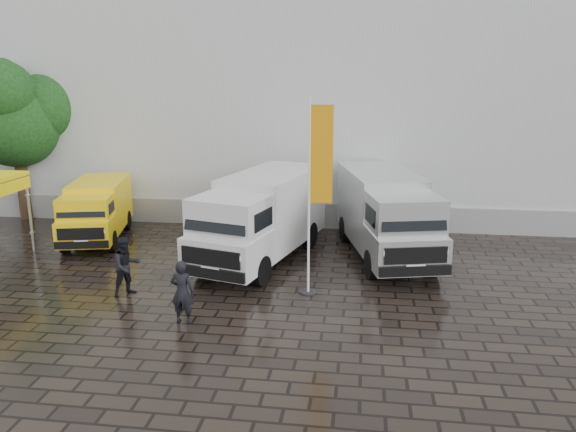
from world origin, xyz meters
name	(u,v)px	position (x,y,z in m)	size (l,w,h in m)	color
ground	(274,306)	(0.00, 0.00, 0.00)	(120.00, 120.00, 0.00)	black
exhibition_hall	(362,74)	(2.00, 16.00, 6.00)	(44.00, 16.00, 12.00)	silver
hall_plinth	(355,217)	(2.00, 7.95, 0.50)	(44.00, 0.15, 1.00)	gray
van_yellow	(97,212)	(-7.48, 5.14, 1.07)	(1.79, 4.65, 2.14)	yellow
van_white	(261,219)	(-1.01, 3.67, 1.41)	(2.18, 6.53, 2.83)	silver
van_silver	(385,216)	(3.04, 4.66, 1.40)	(2.15, 6.44, 2.79)	silver
flagpole	(316,186)	(1.00, 1.04, 3.11)	(0.88, 0.50, 5.50)	black
tree	(15,115)	(-12.14, 7.93, 4.38)	(3.80, 3.92, 6.83)	black
wheelie_bin	(429,224)	(4.83, 7.34, 0.47)	(0.56, 0.56, 0.93)	black
person_front	(182,292)	(-2.09, -1.33, 0.82)	(0.60, 0.39, 1.63)	black
person_tent	(127,266)	(-4.21, 0.23, 0.84)	(0.82, 0.64, 1.69)	black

